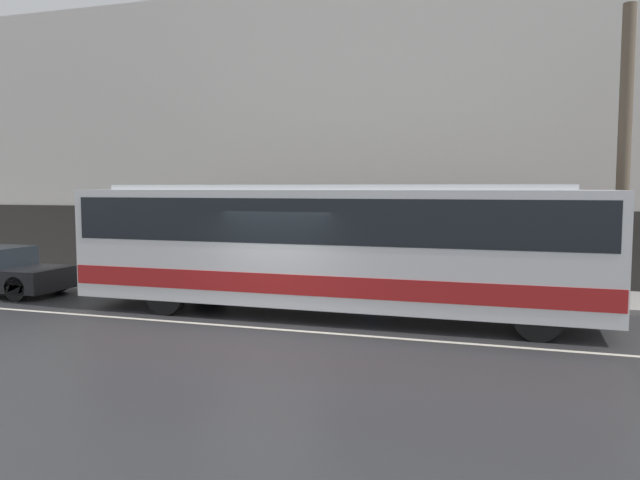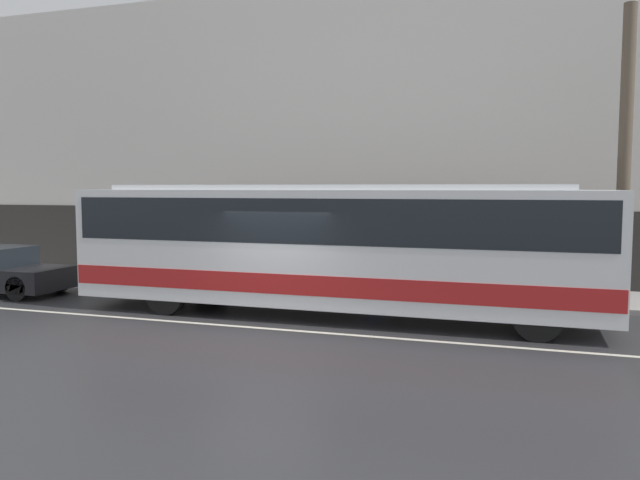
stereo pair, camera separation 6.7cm
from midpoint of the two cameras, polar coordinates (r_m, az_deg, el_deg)
ground_plane at (r=13.56m, az=-4.92°, el=-8.09°), size 60.00×60.00×0.00m
sidewalk at (r=18.64m, az=1.67°, el=-4.32°), size 60.00×2.99×0.13m
building_facade at (r=20.04m, az=3.03°, el=9.19°), size 60.00×0.35×9.44m
lane_stripe at (r=13.56m, az=-4.92°, el=-8.07°), size 54.00×0.14×0.01m
transit_bus at (r=14.60m, az=0.94°, el=-0.21°), size 12.39×2.51×3.09m
utility_pole_near at (r=17.03m, az=25.92°, el=6.87°), size 0.32×0.32×7.30m
pedestrian_waiting at (r=18.02m, az=4.53°, el=-2.05°), size 0.36×0.36×1.61m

